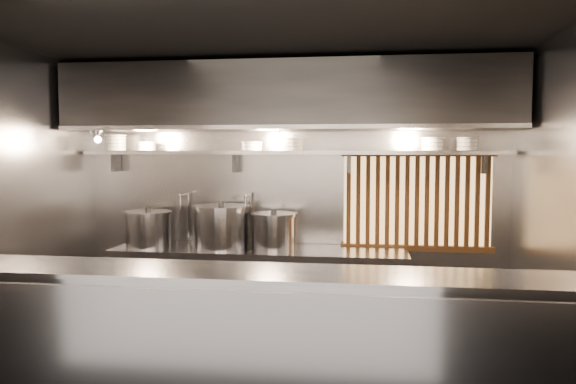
% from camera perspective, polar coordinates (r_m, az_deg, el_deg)
% --- Properties ---
extents(floor, '(4.50, 4.50, 0.00)m').
position_cam_1_polar(floor, '(4.90, -1.97, -18.58)').
color(floor, black).
rests_on(floor, ground).
extents(ceiling, '(4.50, 4.50, 0.00)m').
position_cam_1_polar(ceiling, '(4.61, -2.06, 15.48)').
color(ceiling, black).
rests_on(ceiling, wall_back).
extents(wall_back, '(4.50, 0.00, 4.50)m').
position_cam_1_polar(wall_back, '(6.02, 0.49, -0.54)').
color(wall_back, gray).
rests_on(wall_back, floor).
extents(wall_left, '(0.00, 3.00, 3.00)m').
position_cam_1_polar(wall_left, '(5.41, -26.17, -1.51)').
color(wall_left, gray).
rests_on(wall_left, floor).
extents(wall_right, '(0.00, 3.00, 3.00)m').
position_cam_1_polar(wall_right, '(4.71, 26.07, -2.31)').
color(wall_right, gray).
rests_on(wall_right, floor).
extents(serving_counter, '(4.50, 0.56, 1.13)m').
position_cam_1_polar(serving_counter, '(3.82, -4.61, -16.23)').
color(serving_counter, '#96969C').
rests_on(serving_counter, floor).
extents(cooking_bench, '(3.00, 0.70, 0.90)m').
position_cam_1_polar(cooking_bench, '(5.87, -2.95, -10.09)').
color(cooking_bench, '#96969C').
rests_on(cooking_bench, floor).
extents(bowl_shelf, '(4.40, 0.34, 0.04)m').
position_cam_1_polar(bowl_shelf, '(5.82, 0.26, 4.03)').
color(bowl_shelf, '#96969C').
rests_on(bowl_shelf, wall_back).
extents(exhaust_hood, '(4.40, 0.81, 0.65)m').
position_cam_1_polar(exhaust_hood, '(5.63, -0.05, 9.57)').
color(exhaust_hood, '#2D2D30').
rests_on(exhaust_hood, ceiling).
extents(wood_screen, '(1.56, 0.09, 1.04)m').
position_cam_1_polar(wood_screen, '(5.95, 12.94, -0.90)').
color(wood_screen, '#FFC472').
rests_on(wood_screen, wall_back).
extents(faucet_left, '(0.04, 0.30, 0.50)m').
position_cam_1_polar(faucet_left, '(6.16, -10.34, -1.37)').
color(faucet_left, silver).
rests_on(faucet_left, wall_back).
extents(faucet_right, '(0.04, 0.30, 0.50)m').
position_cam_1_polar(faucet_right, '(5.98, -3.96, -1.48)').
color(faucet_right, silver).
rests_on(faucet_right, wall_back).
extents(heat_lamp, '(0.25, 0.35, 0.20)m').
position_cam_1_polar(heat_lamp, '(5.95, -18.92, 5.61)').
color(heat_lamp, '#96969C').
rests_on(heat_lamp, exhaust_hood).
extents(pendant_bulb, '(0.09, 0.09, 0.19)m').
position_cam_1_polar(pendant_bulb, '(5.72, -0.90, 4.84)').
color(pendant_bulb, '#2D2D30').
rests_on(pendant_bulb, exhaust_hood).
extents(stock_pot_left, '(0.72, 0.72, 0.48)m').
position_cam_1_polar(stock_pot_left, '(5.83, -6.79, -3.48)').
color(stock_pot_left, '#96969C').
rests_on(stock_pot_left, cooking_bench).
extents(stock_pot_mid, '(0.60, 0.60, 0.41)m').
position_cam_1_polar(stock_pot_mid, '(6.04, -14.02, -3.64)').
color(stock_pot_mid, '#96969C').
rests_on(stock_pot_mid, cooking_bench).
extents(stock_pot_right, '(0.53, 0.53, 0.41)m').
position_cam_1_polar(stock_pot_right, '(5.74, -1.45, -3.94)').
color(stock_pot_right, '#96969C').
rests_on(stock_pot_right, cooking_bench).
extents(bowl_stack_0, '(0.23, 0.23, 0.17)m').
position_cam_1_polar(bowl_stack_0, '(6.37, -17.10, 4.80)').
color(bowl_stack_0, silver).
rests_on(bowl_stack_0, bowl_shelf).
extents(bowl_stack_1, '(0.20, 0.20, 0.09)m').
position_cam_1_polar(bowl_stack_1, '(6.23, -14.16, 4.53)').
color(bowl_stack_1, silver).
rests_on(bowl_stack_1, bowl_shelf).
extents(bowl_stack_2, '(0.23, 0.23, 0.09)m').
position_cam_1_polar(bowl_stack_2, '(5.89, -3.70, 4.67)').
color(bowl_stack_2, silver).
rests_on(bowl_stack_2, bowl_shelf).
extents(bowl_stack_3, '(0.25, 0.25, 0.13)m').
position_cam_1_polar(bowl_stack_3, '(5.82, 0.36, 4.87)').
color(bowl_stack_3, silver).
rests_on(bowl_stack_3, bowl_shelf).
extents(bowl_stack_4, '(0.23, 0.23, 0.13)m').
position_cam_1_polar(bowl_stack_4, '(5.81, 14.47, 4.74)').
color(bowl_stack_4, silver).
rests_on(bowl_stack_4, bowl_shelf).
extents(bowl_stack_5, '(0.23, 0.23, 0.13)m').
position_cam_1_polar(bowl_stack_5, '(5.85, 17.80, 4.67)').
color(bowl_stack_5, silver).
rests_on(bowl_stack_5, bowl_shelf).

